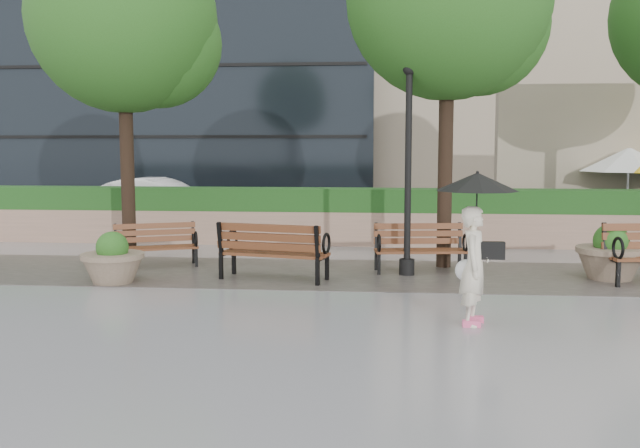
# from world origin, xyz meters

# --- Properties ---
(ground) EXTENTS (100.00, 100.00, 0.00)m
(ground) POSITION_xyz_m (0.00, 0.00, 0.00)
(ground) COLOR gray
(ground) RESTS_ON ground
(cobble_strip) EXTENTS (28.00, 3.20, 0.01)m
(cobble_strip) POSITION_xyz_m (0.00, 3.00, 0.01)
(cobble_strip) COLOR #383330
(cobble_strip) RESTS_ON ground
(hedge_wall) EXTENTS (24.00, 0.80, 1.35)m
(hedge_wall) POSITION_xyz_m (0.00, 7.00, 0.66)
(hedge_wall) COLOR tan
(hedge_wall) RESTS_ON ground
(asphalt_street) EXTENTS (40.00, 7.00, 0.00)m
(asphalt_street) POSITION_xyz_m (0.00, 11.00, 0.00)
(asphalt_street) COLOR black
(asphalt_street) RESTS_ON ground
(bench_1) EXTENTS (1.69, 1.19, 0.85)m
(bench_1) POSITION_xyz_m (-2.94, 3.39, 0.25)
(bench_1) COLOR brown
(bench_1) RESTS_ON ground
(bench_2) EXTENTS (2.02, 1.16, 1.02)m
(bench_2) POSITION_xyz_m (-0.44, 2.30, 0.30)
(bench_2) COLOR brown
(bench_2) RESTS_ON ground
(bench_3) EXTENTS (1.76, 0.89, 0.91)m
(bench_3) POSITION_xyz_m (2.17, 3.31, 0.27)
(bench_3) COLOR brown
(bench_3) RESTS_ON ground
(planter_left) EXTENTS (1.07, 1.07, 0.90)m
(planter_left) POSITION_xyz_m (-3.17, 1.76, 0.35)
(planter_left) COLOR #7F6B56
(planter_left) RESTS_ON ground
(planter_right) EXTENTS (1.19, 1.19, 1.00)m
(planter_right) POSITION_xyz_m (5.50, 2.92, 0.39)
(planter_right) COLOR #7F6B56
(planter_right) RESTS_ON ground
(lamppost) EXTENTS (0.28, 0.28, 3.85)m
(lamppost) POSITION_xyz_m (1.92, 3.00, 1.69)
(lamppost) COLOR black
(lamppost) RESTS_ON ground
(tree_0) EXTENTS (3.83, 3.80, 6.82)m
(tree_0) POSITION_xyz_m (-3.67, 4.40, 4.79)
(tree_0) COLOR black
(tree_0) RESTS_ON ground
(tree_1) EXTENTS (3.88, 3.86, 7.08)m
(tree_1) POSITION_xyz_m (2.81, 4.02, 5.01)
(tree_1) COLOR black
(tree_1) RESTS_ON ground
(patio_umb_white) EXTENTS (2.50, 2.50, 2.30)m
(patio_umb_white) POSITION_xyz_m (7.79, 9.24, 1.99)
(patio_umb_white) COLOR black
(patio_umb_white) RESTS_ON ground
(car_left) EXTENTS (4.19, 1.89, 1.19)m
(car_left) POSITION_xyz_m (-7.34, 9.52, 0.60)
(car_left) COLOR silver
(car_left) RESTS_ON ground
(car_right) EXTENTS (4.45, 1.92, 1.42)m
(car_right) POSITION_xyz_m (-5.09, 10.22, 0.71)
(car_right) COLOR silver
(car_right) RESTS_ON ground
(pedestrian) EXTENTS (1.10, 1.10, 2.01)m
(pedestrian) POSITION_xyz_m (2.71, -0.53, 1.23)
(pedestrian) COLOR beige
(pedestrian) RESTS_ON ground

